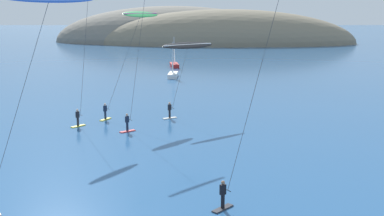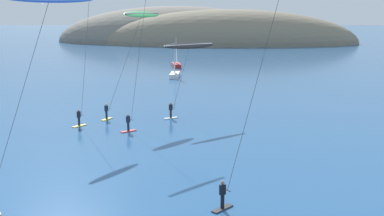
% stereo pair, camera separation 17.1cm
% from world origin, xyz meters
% --- Properties ---
extents(headland_island, '(96.67, 44.38, 23.35)m').
position_xyz_m(headland_island, '(-1.35, 146.78, 0.00)').
color(headland_island, '#7A705B').
rests_on(headland_island, ground).
extents(sailboat_near, '(1.60, 5.92, 5.70)m').
position_xyz_m(sailboat_near, '(-5.24, 67.56, 0.64)').
color(sailboat_near, white).
rests_on(sailboat_near, ground).
extents(sailboat_far, '(2.04, 5.97, 5.70)m').
position_xyz_m(sailboat_far, '(-5.57, 81.30, 0.64)').
color(sailboat_far, '#B22323').
rests_on(sailboat_far, ground).
extents(kitesurfer_purple, '(4.72, 4.48, 12.99)m').
position_xyz_m(kitesurfer_purple, '(-6.50, 33.47, 11.50)').
color(kitesurfer_purple, red).
rests_on(kitesurfer_purple, ground).
extents(kitesurfer_magenta, '(6.59, 5.12, 12.94)m').
position_xyz_m(kitesurfer_magenta, '(2.69, 16.76, 11.50)').
color(kitesurfer_magenta, '#2D2D33').
rests_on(kitesurfer_magenta, ground).
extents(kitesurfer_green, '(6.11, 7.25, 10.89)m').
position_xyz_m(kitesurfer_green, '(-7.83, 40.53, 9.78)').
color(kitesurfer_green, yellow).
rests_on(kitesurfer_green, ground).
extents(kitesurfer_yellow, '(3.70, 4.88, 12.52)m').
position_xyz_m(kitesurfer_yellow, '(-12.08, 35.51, 11.09)').
color(kitesurfer_yellow, yellow).
rests_on(kitesurfer_yellow, ground).
extents(kitesurfer_blue, '(6.65, 5.73, 12.14)m').
position_xyz_m(kitesurfer_blue, '(-10.27, 16.02, 10.88)').
color(kitesurfer_blue, silver).
rests_on(kitesurfer_blue, ground).
extents(kitesurfer_black, '(5.77, 4.77, 7.76)m').
position_xyz_m(kitesurfer_black, '(-2.67, 38.65, 6.91)').
color(kitesurfer_black, silver).
rests_on(kitesurfer_black, ground).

